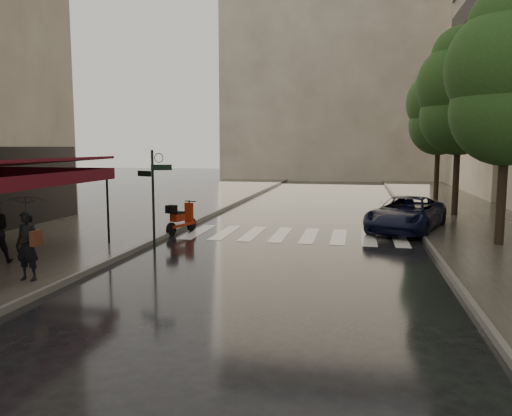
% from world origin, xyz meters
% --- Properties ---
extents(ground, '(120.00, 120.00, 0.00)m').
position_xyz_m(ground, '(0.00, 0.00, 0.00)').
color(ground, black).
rests_on(ground, ground).
extents(sidewalk_near, '(6.00, 60.00, 0.12)m').
position_xyz_m(sidewalk_near, '(-4.50, 12.00, 0.06)').
color(sidewalk_near, '#38332D').
rests_on(sidewalk_near, ground).
extents(sidewalk_far, '(5.50, 60.00, 0.12)m').
position_xyz_m(sidewalk_far, '(10.25, 12.00, 0.06)').
color(sidewalk_far, '#38332D').
rests_on(sidewalk_far, ground).
extents(curb_near, '(0.12, 60.00, 0.16)m').
position_xyz_m(curb_near, '(-1.45, 12.00, 0.07)').
color(curb_near, '#595651').
rests_on(curb_near, ground).
extents(curb_far, '(0.12, 60.00, 0.16)m').
position_xyz_m(curb_far, '(7.45, 12.00, 0.07)').
color(curb_far, '#595651').
rests_on(curb_far, ground).
extents(crosswalk, '(7.85, 3.20, 0.01)m').
position_xyz_m(crosswalk, '(2.98, 6.00, 0.01)').
color(crosswalk, silver).
rests_on(crosswalk, ground).
extents(signpost, '(1.17, 0.29, 3.10)m').
position_xyz_m(signpost, '(-1.19, 3.00, 1.83)').
color(signpost, black).
rests_on(signpost, ground).
extents(backdrop_building, '(22.00, 6.00, 20.00)m').
position_xyz_m(backdrop_building, '(3.00, 38.00, 10.00)').
color(backdrop_building, gray).
rests_on(backdrop_building, ground).
extents(tree_near, '(3.80, 3.80, 7.99)m').
position_xyz_m(tree_near, '(9.60, 5.00, 5.32)').
color(tree_near, black).
rests_on(tree_near, sidewalk_far).
extents(tree_mid, '(3.80, 3.80, 8.34)m').
position_xyz_m(tree_mid, '(9.50, 12.00, 5.59)').
color(tree_mid, black).
rests_on(tree_mid, sidewalk_far).
extents(tree_far, '(3.80, 3.80, 8.16)m').
position_xyz_m(tree_far, '(9.70, 19.00, 5.46)').
color(tree_far, black).
rests_on(tree_far, sidewalk_far).
extents(pedestrian_with_umbrella, '(1.03, 1.04, 2.43)m').
position_xyz_m(pedestrian_with_umbrella, '(-2.25, -1.81, 1.74)').
color(pedestrian_with_umbrella, black).
rests_on(pedestrian_with_umbrella, sidewalk_near).
extents(scooter, '(0.76, 1.73, 1.16)m').
position_xyz_m(scooter, '(-1.22, 5.51, 0.54)').
color(scooter, black).
rests_on(scooter, ground).
extents(parked_car, '(3.66, 5.21, 1.32)m').
position_xyz_m(parked_car, '(7.00, 7.72, 0.66)').
color(parked_car, black).
rests_on(parked_car, ground).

